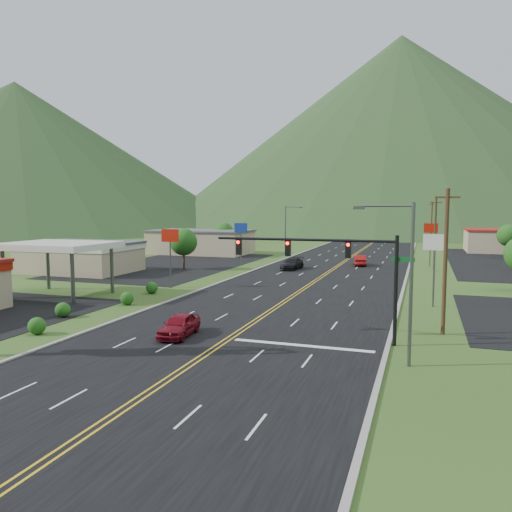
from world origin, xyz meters
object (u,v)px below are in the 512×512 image
(car_dark_mid, at_px, (292,264))
(car_red_far, at_px, (360,261))
(streetlight_east, at_px, (405,273))
(streetlight_west, at_px, (287,227))
(car_red_near, at_px, (179,326))
(gas_canopy, at_px, (58,247))
(traffic_signal, at_px, (332,260))

(car_dark_mid, xyz_separation_m, car_red_far, (8.52, 7.75, 0.01))
(streetlight_east, bearing_deg, car_red_far, 99.69)
(car_dark_mid, relative_size, car_red_far, 1.12)
(streetlight_west, bearing_deg, car_dark_mid, -72.88)
(car_red_far, bearing_deg, car_red_near, 72.58)
(car_red_far, bearing_deg, streetlight_west, -49.54)
(gas_canopy, bearing_deg, traffic_signal, -15.70)
(traffic_signal, xyz_separation_m, streetlight_east, (4.70, -4.00, -0.15))
(gas_canopy, xyz_separation_m, car_red_near, (18.56, -10.37, -4.11))
(streetlight_west, height_order, gas_canopy, streetlight_west)
(traffic_signal, height_order, car_red_near, traffic_signal)
(streetlight_east, distance_m, car_red_near, 15.36)
(car_dark_mid, bearing_deg, car_red_near, -82.39)
(traffic_signal, relative_size, car_red_far, 2.76)
(car_red_far, bearing_deg, streetlight_east, 90.33)
(car_red_near, distance_m, car_dark_mid, 38.22)
(streetlight_west, xyz_separation_m, car_red_far, (14.74, -12.45, -4.40))
(car_red_far, bearing_deg, car_dark_mid, 32.94)
(streetlight_east, xyz_separation_m, gas_canopy, (-33.18, 12.00, -0.31))
(car_red_near, bearing_deg, car_red_far, 76.48)
(gas_canopy, distance_m, car_red_near, 21.66)
(traffic_signal, distance_m, streetlight_west, 58.88)
(traffic_signal, relative_size, streetlight_east, 1.46)
(streetlight_east, relative_size, gas_canopy, 0.90)
(car_dark_mid, bearing_deg, gas_canopy, -116.17)
(streetlight_east, height_order, car_red_near, streetlight_east)
(traffic_signal, distance_m, car_red_near, 11.18)
(car_dark_mid, bearing_deg, streetlight_west, 111.71)
(streetlight_east, height_order, car_red_far, streetlight_east)
(streetlight_east, bearing_deg, car_dark_mid, 112.68)
(gas_canopy, bearing_deg, streetlight_east, -19.88)
(traffic_signal, distance_m, car_red_far, 43.93)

